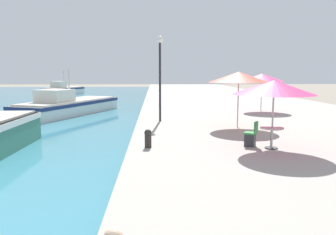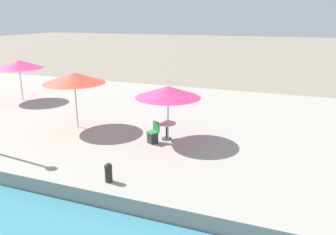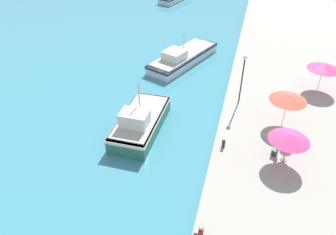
% 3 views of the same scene
% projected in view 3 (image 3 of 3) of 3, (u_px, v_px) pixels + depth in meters
% --- Properties ---
extents(water_basin, '(56.00, 90.00, 0.04)m').
position_uv_depth(water_basin, '(42.00, 24.00, 47.00)').
color(water_basin, teal).
rests_on(water_basin, ground_plane).
extents(quay_promenade, '(16.00, 90.00, 0.56)m').
position_uv_depth(quay_promenade, '(306.00, 50.00, 39.18)').
color(quay_promenade, '#A39E93').
rests_on(quay_promenade, ground_plane).
extents(fishing_boat_near, '(3.14, 7.13, 4.46)m').
position_uv_depth(fishing_boat_near, '(140.00, 122.00, 26.23)').
color(fishing_boat_near, '#33705B').
rests_on(fishing_boat_near, water_basin).
extents(fishing_boat_mid, '(6.45, 10.33, 3.44)m').
position_uv_depth(fishing_boat_mid, '(183.00, 57.00, 36.55)').
color(fishing_boat_mid, silver).
rests_on(fishing_boat_mid, water_basin).
extents(cafe_umbrella_pink, '(2.77, 2.77, 2.37)m').
position_uv_depth(cafe_umbrella_pink, '(289.00, 137.00, 21.83)').
color(cafe_umbrella_pink, '#B7B7B7').
rests_on(cafe_umbrella_pink, quay_promenade).
extents(cafe_umbrella_white, '(2.89, 2.89, 2.67)m').
position_uv_depth(cafe_umbrella_white, '(288.00, 98.00, 25.33)').
color(cafe_umbrella_white, '#B7B7B7').
rests_on(cafe_umbrella_white, quay_promenade).
extents(cafe_umbrella_striped, '(2.95, 2.95, 2.57)m').
position_uv_depth(cafe_umbrella_striped, '(324.00, 67.00, 29.88)').
color(cafe_umbrella_striped, '#B7B7B7').
rests_on(cafe_umbrella_striped, quay_promenade).
extents(cafe_table, '(0.80, 0.80, 0.74)m').
position_uv_depth(cafe_table, '(285.00, 155.00, 22.81)').
color(cafe_table, '#333338').
rests_on(cafe_table, quay_promenade).
extents(cafe_chair_left, '(0.57, 0.56, 0.91)m').
position_uv_depth(cafe_chair_left, '(275.00, 152.00, 23.35)').
color(cafe_chair_left, '#2D2D33').
rests_on(cafe_chair_left, quay_promenade).
extents(person_at_quay, '(0.53, 0.36, 0.98)m').
position_uv_depth(person_at_quay, '(200.00, 233.00, 17.79)').
color(person_at_quay, '#232328').
rests_on(person_at_quay, quay_promenade).
extents(mooring_bollard, '(0.26, 0.26, 0.65)m').
position_uv_depth(mooring_bollard, '(224.00, 143.00, 24.10)').
color(mooring_bollard, '#2D2823').
rests_on(mooring_bollard, quay_promenade).
extents(lamppost, '(0.36, 0.36, 4.56)m').
position_uv_depth(lamppost, '(243.00, 71.00, 27.42)').
color(lamppost, '#232328').
rests_on(lamppost, quay_promenade).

